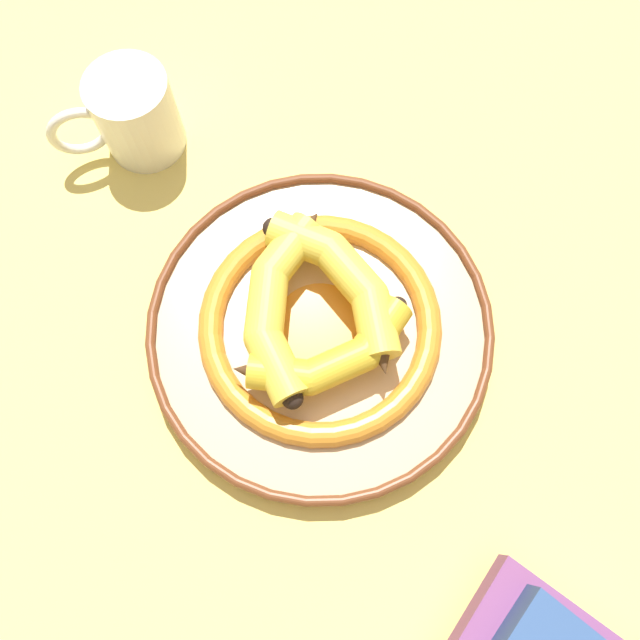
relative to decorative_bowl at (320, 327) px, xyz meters
name	(u,v)px	position (x,y,z in m)	size (l,w,h in m)	color
ground_plane	(297,361)	(-0.04, -0.01, -0.02)	(2.80, 2.80, 0.00)	#E5CC6B
decorative_bowl	(320,327)	(0.00, 0.00, 0.00)	(0.35, 0.35, 0.04)	tan
banana_a	(277,302)	(-0.02, 0.04, 0.04)	(0.16, 0.15, 0.04)	yellow
banana_b	(330,358)	(-0.02, -0.04, 0.04)	(0.18, 0.09, 0.03)	gold
banana_c	(345,281)	(0.04, 0.01, 0.04)	(0.07, 0.20, 0.04)	yellow
coffee_mug	(133,115)	(0.00, 0.31, 0.03)	(0.14, 0.09, 0.10)	white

